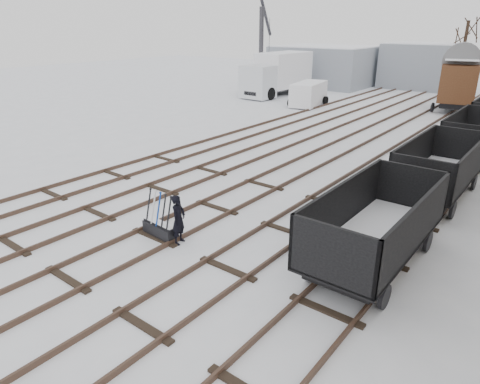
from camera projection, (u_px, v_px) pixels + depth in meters
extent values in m
plane|color=white|center=(154.00, 238.00, 13.48)|extent=(120.00, 120.00, 0.00)
cube|color=black|center=(250.00, 127.00, 27.56)|extent=(0.07, 52.00, 0.15)
cube|color=black|center=(268.00, 131.00, 26.74)|extent=(0.07, 52.00, 0.15)
cube|color=black|center=(96.00, 181.00, 18.37)|extent=(1.90, 0.20, 0.08)
cube|color=black|center=(289.00, 134.00, 25.84)|extent=(0.07, 52.00, 0.15)
cube|color=black|center=(310.00, 138.00, 25.02)|extent=(0.07, 52.00, 0.15)
cube|color=black|center=(142.00, 197.00, 16.65)|extent=(1.90, 0.20, 0.08)
cube|color=black|center=(335.00, 142.00, 24.12)|extent=(0.07, 52.00, 0.15)
cube|color=black|center=(359.00, 146.00, 23.30)|extent=(0.07, 52.00, 0.15)
cube|color=black|center=(198.00, 217.00, 14.94)|extent=(1.90, 0.20, 0.08)
cube|color=black|center=(387.00, 151.00, 22.40)|extent=(0.07, 52.00, 0.15)
cube|color=black|center=(415.00, 156.00, 21.58)|extent=(0.07, 52.00, 0.15)
cube|color=black|center=(269.00, 242.00, 13.22)|extent=(1.90, 0.20, 0.08)
cube|color=black|center=(448.00, 162.00, 20.69)|extent=(0.07, 52.00, 0.15)
cube|color=black|center=(361.00, 274.00, 11.50)|extent=(1.90, 0.20, 0.08)
cube|color=gray|center=(324.00, 66.00, 46.57)|extent=(10.00, 8.00, 4.00)
cube|color=white|center=(326.00, 46.00, 45.82)|extent=(9.80, 7.84, 0.10)
cube|color=gray|center=(421.00, 66.00, 44.28)|extent=(7.00, 6.00, 4.40)
cube|color=white|center=(424.00, 43.00, 43.45)|extent=(6.86, 5.88, 0.10)
cube|color=black|center=(161.00, 231.00, 13.49)|extent=(1.33, 0.51, 0.44)
cube|color=black|center=(160.00, 224.00, 13.41)|extent=(1.32, 0.39, 0.06)
cube|color=white|center=(160.00, 223.00, 13.39)|extent=(1.27, 0.35, 0.03)
cylinder|color=black|center=(149.00, 205.00, 13.54)|extent=(0.07, 0.32, 1.08)
cylinder|color=silver|center=(154.00, 207.00, 13.38)|extent=(0.07, 0.32, 1.08)
cylinder|color=#0B339A|center=(159.00, 210.00, 13.23)|extent=(0.07, 0.32, 1.08)
cylinder|color=black|center=(164.00, 212.00, 13.07)|extent=(0.07, 0.32, 1.08)
cylinder|color=black|center=(169.00, 214.00, 12.91)|extent=(0.07, 0.32, 1.08)
imported|color=black|center=(179.00, 220.00, 12.93)|extent=(0.52, 0.66, 1.57)
cube|color=black|center=(373.00, 246.00, 11.82)|extent=(1.75, 4.80, 0.36)
cube|color=black|center=(374.00, 240.00, 11.75)|extent=(2.18, 5.45, 0.11)
cube|color=black|center=(341.00, 206.00, 12.08)|extent=(0.09, 5.45, 1.45)
cube|color=black|center=(417.00, 226.00, 10.88)|extent=(0.09, 5.45, 1.45)
cube|color=white|center=(375.00, 237.00, 11.72)|extent=(1.96, 5.24, 0.05)
cylinder|color=black|center=(310.00, 269.00, 11.21)|extent=(0.11, 0.64, 0.64)
cylinder|color=black|center=(428.00, 241.00, 12.62)|extent=(0.11, 0.64, 0.64)
cube|color=black|center=(437.00, 183.00, 16.51)|extent=(1.75, 4.80, 0.36)
cube|color=black|center=(438.00, 178.00, 16.44)|extent=(2.18, 5.45, 0.11)
cube|color=black|center=(413.00, 155.00, 16.77)|extent=(0.09, 5.45, 1.45)
cube|color=black|center=(472.00, 165.00, 15.58)|extent=(0.09, 5.45, 1.45)
cube|color=white|center=(439.00, 176.00, 16.41)|extent=(1.96, 5.24, 0.05)
cylinder|color=black|center=(395.00, 196.00, 15.90)|extent=(0.11, 0.64, 0.64)
cylinder|color=black|center=(474.00, 182.00, 17.31)|extent=(0.11, 0.64, 0.64)
cube|color=black|center=(473.00, 147.00, 21.20)|extent=(1.75, 4.80, 0.36)
cube|color=black|center=(474.00, 144.00, 21.13)|extent=(2.18, 5.45, 0.11)
cube|color=black|center=(454.00, 126.00, 21.46)|extent=(0.09, 5.45, 1.45)
cube|color=white|center=(474.00, 142.00, 21.10)|extent=(1.96, 5.24, 0.05)
cylinder|color=black|center=(441.00, 157.00, 20.59)|extent=(0.11, 0.64, 0.64)
cube|color=black|center=(480.00, 108.00, 26.15)|extent=(0.09, 5.45, 1.45)
cylinder|color=black|center=(470.00, 132.00, 25.28)|extent=(0.11, 0.64, 0.64)
cube|color=black|center=(454.00, 102.00, 33.04)|extent=(2.86, 4.81, 0.41)
cube|color=#452514|center=(458.00, 82.00, 32.48)|extent=(3.47, 5.51, 2.66)
cube|color=white|center=(462.00, 58.00, 31.86)|extent=(3.18, 5.21, 0.04)
cylinder|color=black|center=(432.00, 107.00, 32.60)|extent=(0.12, 0.72, 0.72)
cylinder|color=black|center=(474.00, 105.00, 33.71)|extent=(0.12, 0.72, 0.72)
cube|color=black|center=(278.00, 88.00, 40.34)|extent=(1.56, 8.48, 0.33)
cube|color=silver|center=(259.00, 82.00, 37.73)|extent=(2.73, 2.29, 2.78)
cube|color=white|center=(283.00, 70.00, 40.40)|extent=(2.93, 5.85, 3.11)
cube|color=white|center=(284.00, 52.00, 39.82)|extent=(2.88, 5.74, 0.04)
cylinder|color=black|center=(249.00, 91.00, 38.94)|extent=(0.33, 1.11, 1.11)
cylinder|color=black|center=(306.00, 86.00, 41.94)|extent=(0.33, 1.11, 1.11)
cube|color=white|center=(309.00, 94.00, 34.90)|extent=(2.59, 4.53, 1.75)
cube|color=white|center=(309.00, 83.00, 34.57)|extent=(2.53, 4.43, 0.04)
cylinder|color=black|center=(290.00, 103.00, 34.63)|extent=(0.21, 0.68, 0.68)
cylinder|color=black|center=(325.00, 100.00, 35.62)|extent=(0.21, 0.68, 0.68)
cube|color=#303035|center=(260.00, 90.00, 40.89)|extent=(2.28, 2.28, 0.77)
cylinder|color=#303035|center=(261.00, 52.00, 39.61)|extent=(0.43, 0.43, 7.73)
cylinder|color=#303035|center=(272.00, 16.00, 39.75)|extent=(2.19, 4.64, 3.56)
cylinder|color=black|center=(283.00, 42.00, 42.09)|extent=(0.04, 0.04, 4.35)
cylinder|color=black|center=(462.00, 57.00, 41.58)|extent=(0.30, 0.30, 6.60)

